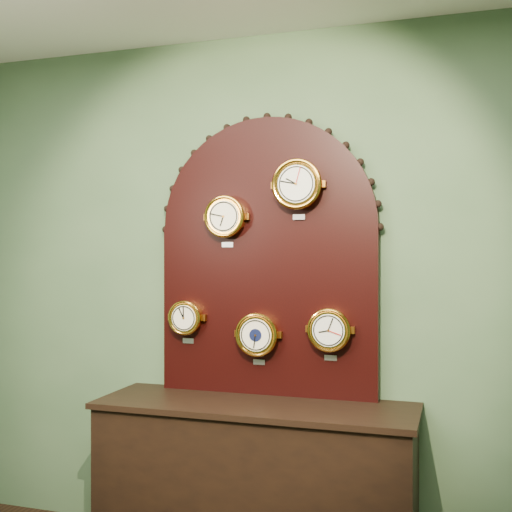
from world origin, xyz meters
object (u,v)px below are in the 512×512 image
(shop_counter, at_px, (255,487))
(hygrometer, at_px, (186,318))
(roman_clock, at_px, (225,217))
(arabic_clock, at_px, (297,184))
(display_board, at_px, (267,247))
(barometer, at_px, (257,335))
(tide_clock, at_px, (329,330))

(shop_counter, distance_m, hygrometer, 0.96)
(roman_clock, bearing_deg, arabic_clock, -0.13)
(display_board, distance_m, barometer, 0.47)
(roman_clock, relative_size, barometer, 0.98)
(roman_clock, xyz_separation_m, hygrometer, (-0.23, 0.00, -0.56))
(shop_counter, relative_size, hygrometer, 6.56)
(display_board, distance_m, tide_clock, 0.56)
(hygrometer, xyz_separation_m, barometer, (0.41, -0.00, -0.08))
(display_board, distance_m, roman_clock, 0.28)
(display_board, xyz_separation_m, roman_clock, (-0.22, -0.07, 0.17))
(roman_clock, height_order, hygrometer, roman_clock)
(shop_counter, height_order, hygrometer, hygrometer)
(tide_clock, bearing_deg, shop_counter, -156.67)
(shop_counter, height_order, arabic_clock, arabic_clock)
(shop_counter, distance_m, tide_clock, 0.89)
(shop_counter, height_order, roman_clock, roman_clock)
(tide_clock, bearing_deg, hygrometer, 179.93)
(roman_clock, bearing_deg, shop_counter, -35.36)
(barometer, height_order, tide_clock, tide_clock)
(hygrometer, distance_m, barometer, 0.42)
(shop_counter, bearing_deg, tide_clock, 23.33)
(arabic_clock, relative_size, hygrometer, 1.30)
(roman_clock, relative_size, arabic_clock, 0.89)
(display_board, height_order, roman_clock, display_board)
(roman_clock, distance_m, arabic_clock, 0.43)
(roman_clock, bearing_deg, tide_clock, 0.01)
(hygrometer, distance_m, tide_clock, 0.81)
(hygrometer, height_order, barometer, hygrometer)
(tide_clock, bearing_deg, roman_clock, -179.99)
(shop_counter, distance_m, barometer, 0.78)
(arabic_clock, height_order, tide_clock, arabic_clock)
(display_board, height_order, arabic_clock, display_board)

